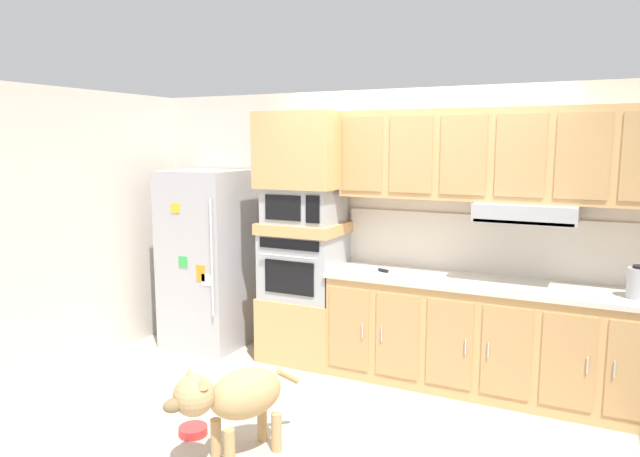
{
  "coord_description": "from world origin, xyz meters",
  "views": [
    {
      "loc": [
        1.47,
        -3.95,
        2.03
      ],
      "look_at": [
        -0.55,
        0.18,
        1.35
      ],
      "focal_mm": 32.64,
      "sensor_mm": 36.0,
      "label": 1
    }
  ],
  "objects_px": {
    "built_in_oven": "(304,265)",
    "screwdriver": "(384,270)",
    "electric_kettle": "(639,283)",
    "dog": "(234,397)",
    "refrigerator": "(207,258)",
    "microwave": "(304,205)",
    "dog_food_bowl": "(193,430)"
  },
  "relations": [
    {
      "from": "built_in_oven",
      "to": "dog_food_bowl",
      "type": "xyz_separation_m",
      "value": [
        -0.01,
        -1.66,
        -0.87
      ]
    },
    {
      "from": "built_in_oven",
      "to": "microwave",
      "type": "xyz_separation_m",
      "value": [
        0.0,
        -0.0,
        0.56
      ]
    },
    {
      "from": "built_in_oven",
      "to": "dog",
      "type": "xyz_separation_m",
      "value": [
        0.43,
        -1.79,
        -0.48
      ]
    },
    {
      "from": "built_in_oven",
      "to": "dog_food_bowl",
      "type": "relative_size",
      "value": 3.5
    },
    {
      "from": "refrigerator",
      "to": "screwdriver",
      "type": "distance_m",
      "value": 1.86
    },
    {
      "from": "refrigerator",
      "to": "dog_food_bowl",
      "type": "height_order",
      "value": "refrigerator"
    },
    {
      "from": "refrigerator",
      "to": "microwave",
      "type": "relative_size",
      "value": 2.73
    },
    {
      "from": "electric_kettle",
      "to": "built_in_oven",
      "type": "bearing_deg",
      "value": 179.01
    },
    {
      "from": "screwdriver",
      "to": "dog",
      "type": "distance_m",
      "value": 1.86
    },
    {
      "from": "microwave",
      "to": "dog",
      "type": "distance_m",
      "value": 2.11
    },
    {
      "from": "refrigerator",
      "to": "built_in_oven",
      "type": "height_order",
      "value": "refrigerator"
    },
    {
      "from": "electric_kettle",
      "to": "dog",
      "type": "distance_m",
      "value": 2.96
    },
    {
      "from": "built_in_oven",
      "to": "dog_food_bowl",
      "type": "distance_m",
      "value": 1.88
    },
    {
      "from": "dog",
      "to": "electric_kettle",
      "type": "bearing_deg",
      "value": 152.63
    },
    {
      "from": "microwave",
      "to": "dog_food_bowl",
      "type": "relative_size",
      "value": 3.22
    },
    {
      "from": "built_in_oven",
      "to": "screwdriver",
      "type": "height_order",
      "value": "built_in_oven"
    },
    {
      "from": "electric_kettle",
      "to": "dog",
      "type": "xyz_separation_m",
      "value": [
        -2.31,
        -1.74,
        -0.61
      ]
    },
    {
      "from": "dog",
      "to": "dog_food_bowl",
      "type": "distance_m",
      "value": 0.6
    },
    {
      "from": "built_in_oven",
      "to": "electric_kettle",
      "type": "distance_m",
      "value": 2.74
    },
    {
      "from": "refrigerator",
      "to": "electric_kettle",
      "type": "bearing_deg",
      "value": 0.31
    },
    {
      "from": "refrigerator",
      "to": "dog",
      "type": "distance_m",
      "value": 2.32
    },
    {
      "from": "screwdriver",
      "to": "refrigerator",
      "type": "bearing_deg",
      "value": -179.04
    },
    {
      "from": "built_in_oven",
      "to": "screwdriver",
      "type": "relative_size",
      "value": 4.39
    },
    {
      "from": "refrigerator",
      "to": "electric_kettle",
      "type": "relative_size",
      "value": 7.33
    },
    {
      "from": "dog",
      "to": "built_in_oven",
      "type": "bearing_deg",
      "value": -141.0
    },
    {
      "from": "screwdriver",
      "to": "dog_food_bowl",
      "type": "bearing_deg",
      "value": -116.53
    },
    {
      "from": "built_in_oven",
      "to": "microwave",
      "type": "relative_size",
      "value": 1.09
    },
    {
      "from": "microwave",
      "to": "dog_food_bowl",
      "type": "distance_m",
      "value": 2.19
    },
    {
      "from": "refrigerator",
      "to": "built_in_oven",
      "type": "xyz_separation_m",
      "value": [
        1.06,
        0.07,
        0.02
      ]
    },
    {
      "from": "screwdriver",
      "to": "dog",
      "type": "height_order",
      "value": "screwdriver"
    },
    {
      "from": "dog_food_bowl",
      "to": "screwdriver",
      "type": "bearing_deg",
      "value": 63.47
    },
    {
      "from": "microwave",
      "to": "electric_kettle",
      "type": "xyz_separation_m",
      "value": [
        2.74,
        -0.05,
        -0.43
      ]
    }
  ]
}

